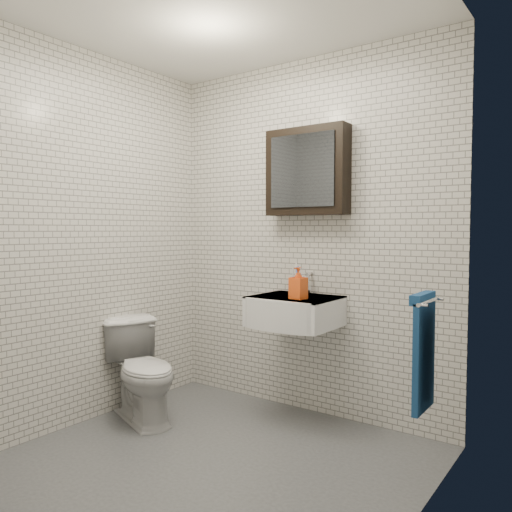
% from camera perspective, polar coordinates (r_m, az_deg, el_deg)
% --- Properties ---
extents(ground, '(2.20, 2.00, 0.01)m').
position_cam_1_polar(ground, '(3.04, -4.68, -22.20)').
color(ground, '#484A4F').
rests_on(ground, ground).
extents(room_shell, '(2.22, 2.02, 2.51)m').
position_cam_1_polar(room_shell, '(2.75, -4.81, 6.50)').
color(room_shell, silver).
rests_on(room_shell, ground).
extents(washbasin, '(0.55, 0.50, 0.20)m').
position_cam_1_polar(washbasin, '(3.36, 4.12, -6.29)').
color(washbasin, white).
rests_on(washbasin, room_shell).
extents(faucet, '(0.06, 0.20, 0.15)m').
position_cam_1_polar(faucet, '(3.50, 5.81, -3.24)').
color(faucet, silver).
rests_on(faucet, washbasin).
extents(mirror_cabinet, '(0.60, 0.15, 0.60)m').
position_cam_1_polar(mirror_cabinet, '(3.50, 5.85, 9.58)').
color(mirror_cabinet, black).
rests_on(mirror_cabinet, room_shell).
extents(towel_rail, '(0.09, 0.30, 0.58)m').
position_cam_1_polar(towel_rail, '(2.61, 18.63, -9.83)').
color(towel_rail, silver).
rests_on(towel_rail, room_shell).
extents(toothbrush_cup, '(0.09, 0.09, 0.22)m').
position_cam_1_polar(toothbrush_cup, '(3.56, 4.55, -3.35)').
color(toothbrush_cup, '#A54B29').
rests_on(toothbrush_cup, washbasin).
extents(soap_bottle, '(0.10, 0.10, 0.21)m').
position_cam_1_polar(soap_bottle, '(3.25, 4.86, -3.10)').
color(soap_bottle, orange).
rests_on(soap_bottle, washbasin).
extents(toilet, '(0.75, 0.58, 0.68)m').
position_cam_1_polar(toilet, '(3.57, -12.84, -12.66)').
color(toilet, silver).
rests_on(toilet, ground).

